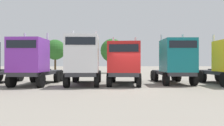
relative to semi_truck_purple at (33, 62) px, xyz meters
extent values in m
plane|color=gray|center=(7.55, -1.99, -1.90)|extent=(200.00, 200.00, 0.00)
cylinder|color=#333338|center=(-4.01, 2.74, -0.73)|extent=(1.19, 1.19, 0.12)
cylinder|color=black|center=(-2.91, 2.74, -1.37)|extent=(0.44, 1.08, 1.06)
cylinder|color=black|center=(-2.82, 3.83, -1.37)|extent=(0.44, 1.08, 1.06)
cube|color=#333338|center=(0.05, 1.22, -0.92)|extent=(2.43, 6.22, 0.30)
cube|color=purple|center=(-0.03, -0.69, 0.49)|extent=(2.48, 2.41, 2.52)
cube|color=black|center=(-0.07, -1.87, 1.23)|extent=(2.10, 0.12, 0.55)
cylinder|color=silver|center=(0.97, 0.58, 0.79)|extent=(0.19, 0.19, 3.12)
cylinder|color=silver|center=(-0.93, 0.65, 0.79)|extent=(0.19, 0.19, 3.12)
cylinder|color=#333338|center=(0.10, 2.57, -0.71)|extent=(1.14, 1.14, 0.12)
cylinder|color=black|center=(1.06, -1.19, -1.36)|extent=(0.39, 1.09, 1.08)
cylinder|color=black|center=(-1.14, -1.11, -1.36)|extent=(0.39, 1.09, 1.08)
cylinder|color=black|center=(1.20, 2.65, -1.36)|extent=(0.39, 1.09, 1.08)
cylinder|color=black|center=(-1.00, 2.73, -1.36)|extent=(0.39, 1.09, 1.08)
cylinder|color=black|center=(1.24, 3.75, -1.36)|extent=(0.39, 1.09, 1.08)
cylinder|color=black|center=(-0.96, 3.83, -1.36)|extent=(0.39, 1.09, 1.08)
cube|color=#333338|center=(3.99, 1.24, -0.93)|extent=(2.32, 6.19, 0.30)
cube|color=white|center=(4.03, -0.65, 0.60)|extent=(2.44, 2.40, 2.76)
cube|color=black|center=(4.05, -1.85, 1.45)|extent=(2.10, 0.08, 0.55)
cylinder|color=silver|center=(4.95, 0.69, 0.90)|extent=(0.18, 0.18, 3.36)
cylinder|color=silver|center=(3.05, 0.66, 0.90)|extent=(0.18, 0.18, 3.36)
cylinder|color=#333338|center=(3.97, 2.59, -0.72)|extent=(1.12, 1.12, 0.12)
cylinder|color=black|center=(5.14, -1.11, -1.37)|extent=(0.37, 1.07, 1.07)
cylinder|color=black|center=(2.94, -1.15, -1.37)|extent=(0.37, 1.07, 1.07)
cylinder|color=black|center=(5.06, 2.73, -1.37)|extent=(0.37, 1.07, 1.07)
cylinder|color=black|center=(2.86, 2.69, -1.37)|extent=(0.37, 1.07, 1.07)
cylinder|color=black|center=(5.04, 3.83, -1.37)|extent=(0.37, 1.07, 1.07)
cylinder|color=black|center=(2.84, 3.79, -1.37)|extent=(0.37, 1.07, 1.07)
cube|color=#333338|center=(7.36, 1.18, -0.95)|extent=(2.71, 5.80, 0.30)
cube|color=red|center=(7.22, -0.33, 0.35)|extent=(2.63, 2.80, 2.30)
cube|color=black|center=(7.10, -1.64, 0.97)|extent=(2.09, 0.24, 0.55)
cylinder|color=silver|center=(8.30, 1.02, 0.65)|extent=(0.20, 0.20, 2.90)
cylinder|color=silver|center=(6.41, 1.20, 0.65)|extent=(0.20, 0.20, 2.90)
cylinder|color=#333338|center=(7.48, 2.42, -0.74)|extent=(1.20, 1.20, 0.12)
cylinder|color=black|center=(8.26, -1.02, -1.38)|extent=(0.45, 1.07, 1.05)
cylinder|color=black|center=(6.07, -0.82, -1.38)|extent=(0.45, 1.07, 1.05)
cylinder|color=black|center=(8.57, 2.29, -1.38)|extent=(0.45, 1.07, 1.05)
cylinder|color=black|center=(6.38, 2.49, -1.38)|extent=(0.45, 1.07, 1.05)
cylinder|color=black|center=(8.67, 3.38, -1.38)|extent=(0.45, 1.07, 1.05)
cylinder|color=black|center=(6.48, 3.59, -1.38)|extent=(0.45, 1.07, 1.05)
cube|color=#333338|center=(11.67, 2.15, -0.97)|extent=(2.23, 5.94, 0.30)
cube|color=#14727A|center=(11.66, 0.44, 0.52)|extent=(2.41, 2.53, 2.67)
cube|color=black|center=(11.65, -0.84, 1.33)|extent=(2.10, 0.05, 0.55)
cylinder|color=silver|center=(12.62, 1.84, 0.82)|extent=(0.18, 0.18, 3.27)
cylinder|color=silver|center=(10.72, 1.85, 0.82)|extent=(0.18, 0.18, 3.27)
cylinder|color=#333338|center=(11.68, 3.45, -0.76)|extent=(1.11, 1.11, 0.12)
cylinder|color=black|center=(12.76, -0.12, -1.38)|extent=(0.36, 1.03, 1.03)
cylinder|color=black|center=(10.56, -0.11, -1.38)|extent=(0.36, 1.03, 1.03)
cylinder|color=black|center=(12.78, 3.50, -1.38)|extent=(0.36, 1.03, 1.03)
cylinder|color=black|center=(10.58, 3.51, -1.38)|extent=(0.36, 1.03, 1.03)
cylinder|color=black|center=(12.78, 4.60, -1.38)|extent=(0.36, 1.03, 1.03)
cylinder|color=black|center=(10.58, 4.61, -1.38)|extent=(0.36, 1.03, 1.03)
cube|color=#333338|center=(15.75, 1.06, -0.91)|extent=(2.21, 5.89, 0.30)
cylinder|color=silver|center=(14.80, 0.72, 0.76)|extent=(0.18, 0.18, 3.04)
cylinder|color=#333338|center=(15.75, 2.35, -0.70)|extent=(1.10, 1.10, 0.12)
cylinder|color=black|center=(14.65, 2.40, -1.35)|extent=(0.35, 1.09, 1.09)
cylinder|color=black|center=(16.85, 3.50, -1.35)|extent=(0.35, 1.09, 1.09)
cylinder|color=black|center=(14.65, 3.50, -1.35)|extent=(0.35, 1.09, 1.09)
cylinder|color=#4C3823|center=(-3.93, 20.12, -0.51)|extent=(0.36, 0.36, 2.79)
sphere|color=#286023|center=(-3.93, 20.12, 2.37)|extent=(3.71, 3.71, 3.71)
cylinder|color=#4C3823|center=(6.52, 19.91, -0.70)|extent=(0.36, 0.36, 2.39)
sphere|color=#286023|center=(6.52, 19.91, 2.21)|extent=(4.30, 4.30, 4.30)
cylinder|color=#4C3823|center=(18.97, 17.20, -0.62)|extent=(0.36, 0.36, 2.57)
sphere|color=#286023|center=(18.97, 17.20, 1.91)|extent=(3.10, 3.10, 3.10)
camera|label=1|loc=(6.13, -15.38, -0.11)|focal=31.03mm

